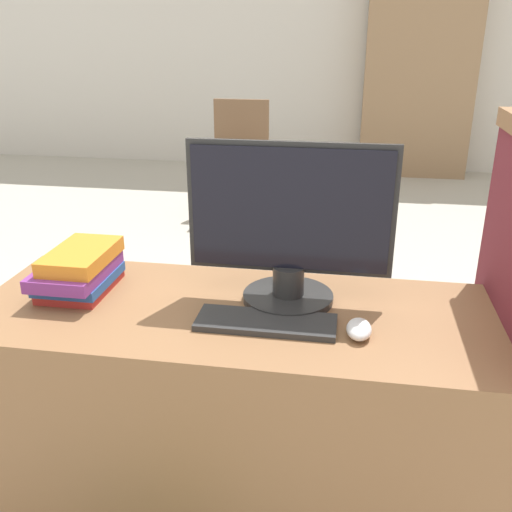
{
  "coord_description": "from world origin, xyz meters",
  "views": [
    {
      "loc": [
        0.29,
        -1.07,
        1.43
      ],
      "look_at": [
        0.07,
        0.25,
        0.89
      ],
      "focal_mm": 40.0,
      "sensor_mm": 36.0,
      "label": 1
    }
  ],
  "objects_px": {
    "mouse": "(359,329)",
    "far_chair": "(239,155)",
    "book_stack": "(79,270)",
    "monitor": "(290,228)",
    "keyboard": "(266,322)"
  },
  "relations": [
    {
      "from": "mouse",
      "to": "far_chair",
      "type": "distance_m",
      "value": 3.29
    },
    {
      "from": "book_stack",
      "to": "far_chair",
      "type": "relative_size",
      "value": 0.3
    },
    {
      "from": "book_stack",
      "to": "monitor",
      "type": "bearing_deg",
      "value": 3.57
    },
    {
      "from": "mouse",
      "to": "book_stack",
      "type": "distance_m",
      "value": 0.81
    },
    {
      "from": "monitor",
      "to": "keyboard",
      "type": "height_order",
      "value": "monitor"
    },
    {
      "from": "keyboard",
      "to": "mouse",
      "type": "bearing_deg",
      "value": -4.26
    },
    {
      "from": "mouse",
      "to": "book_stack",
      "type": "xyz_separation_m",
      "value": [
        -0.79,
        0.13,
        0.04
      ]
    },
    {
      "from": "mouse",
      "to": "far_chair",
      "type": "xyz_separation_m",
      "value": [
        -0.92,
        3.15,
        -0.25
      ]
    },
    {
      "from": "book_stack",
      "to": "far_chair",
      "type": "xyz_separation_m",
      "value": [
        -0.13,
        3.02,
        -0.29
      ]
    },
    {
      "from": "monitor",
      "to": "mouse",
      "type": "distance_m",
      "value": 0.32
    },
    {
      "from": "mouse",
      "to": "book_stack",
      "type": "bearing_deg",
      "value": 170.37
    },
    {
      "from": "mouse",
      "to": "monitor",
      "type": "bearing_deg",
      "value": 138.56
    },
    {
      "from": "monitor",
      "to": "far_chair",
      "type": "bearing_deg",
      "value": 103.7
    },
    {
      "from": "keyboard",
      "to": "far_chair",
      "type": "height_order",
      "value": "far_chair"
    },
    {
      "from": "monitor",
      "to": "book_stack",
      "type": "xyz_separation_m",
      "value": [
        -0.6,
        -0.04,
        -0.15
      ]
    }
  ]
}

